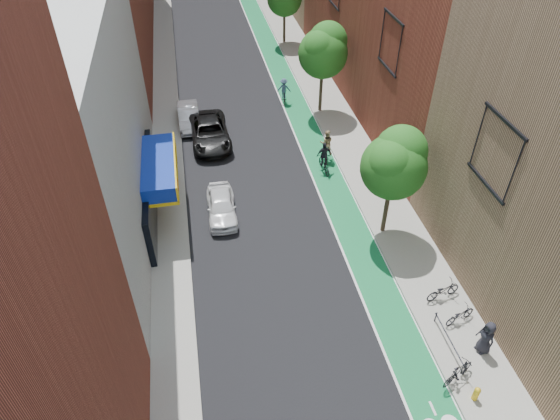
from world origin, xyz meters
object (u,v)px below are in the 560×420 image
parked_car_black (210,132)px  pedestrian (486,337)px  fire_hydrant (476,393)px  parked_car_silver (189,117)px  cyclist_lane_far (284,92)px  cyclist_lane_mid (324,161)px  cyclist_lane_near (326,147)px  parked_car_white (221,206)px

parked_car_black → pedestrian: (10.14, -19.42, 0.26)m
fire_hydrant → parked_car_silver: bearing=112.6°
parked_car_black → cyclist_lane_far: cyclist_lane_far is taller
parked_car_black → cyclist_lane_mid: cyclist_lane_mid is taller
parked_car_silver → cyclist_lane_far: 7.83m
cyclist_lane_near → parked_car_silver: bearing=-25.0°
parked_car_silver → cyclist_lane_far: cyclist_lane_far is taller
pedestrian → fire_hydrant: (-1.40, -2.05, -0.50)m
parked_car_white → fire_hydrant: size_ratio=5.50×
parked_car_white → cyclist_lane_mid: (6.90, 3.21, 0.07)m
parked_car_white → parked_car_silver: bearing=98.2°
parked_car_black → pedestrian: bearing=-64.1°
parked_car_black → cyclist_lane_far: (6.20, 4.84, 0.11)m
pedestrian → parked_car_black: bearing=-162.4°
cyclist_lane_near → cyclist_lane_far: bearing=-71.5°
cyclist_lane_near → fire_hydrant: cyclist_lane_near is taller
fire_hydrant → cyclist_lane_far: bearing=95.5°
cyclist_lane_far → pedestrian: cyclist_lane_far is taller
parked_car_black → pedestrian: size_ratio=3.16×
parked_car_black → parked_car_silver: 2.96m
parked_car_white → cyclist_lane_far: (6.20, 12.89, 0.21)m
cyclist_lane_far → parked_car_black: bearing=49.0°
parked_car_white → cyclist_lane_far: cyclist_lane_far is taller
cyclist_lane_mid → cyclist_lane_far: cyclist_lane_mid is taller
parked_car_white → cyclist_lane_mid: bearing=26.1°
parked_car_white → parked_car_black: size_ratio=0.71×
parked_car_white → pedestrian: size_ratio=2.25×
cyclist_lane_mid → parked_car_white: bearing=20.1°
parked_car_black → cyclist_lane_near: bearing=-27.6°
parked_car_silver → cyclist_lane_far: bearing=15.2°
cyclist_lane_far → pedestrian: bearing=110.3°
parked_car_white → parked_car_silver: 10.79m
parked_car_white → parked_car_black: bearing=91.2°
parked_car_silver → fire_hydrant: 26.14m
parked_car_black → cyclist_lane_mid: bearing=-36.7°
cyclist_lane_far → pedestrian: size_ratio=1.11×
fire_hydrant → pedestrian: bearing=55.8°
cyclist_lane_mid → pedestrian: (3.24, -14.58, 0.29)m
cyclist_lane_near → cyclist_lane_far: (-1.16, 8.42, -0.02)m
cyclist_lane_far → cyclist_lane_near: bearing=108.9°
parked_car_silver → fire_hydrant: parked_car_silver is taller
cyclist_lane_far → pedestrian: 24.58m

